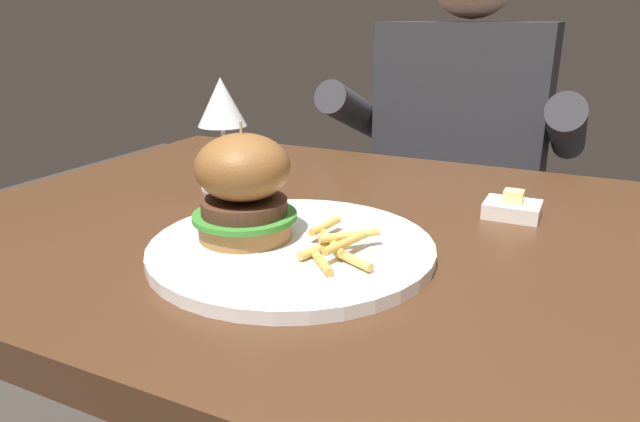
{
  "coord_description": "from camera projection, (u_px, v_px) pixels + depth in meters",
  "views": [
    {
      "loc": [
        0.2,
        -0.63,
        0.99
      ],
      "look_at": [
        -0.07,
        -0.09,
        0.78
      ],
      "focal_mm": 32.0,
      "sensor_mm": 36.0,
      "label": 1
    }
  ],
  "objects": [
    {
      "name": "dining_table",
      "position": [
        396.0,
        305.0,
        0.73
      ],
      "size": [
        1.19,
        0.76,
        0.74
      ],
      "color": "#472B19",
      "rests_on": "ground"
    },
    {
      "name": "main_plate",
      "position": [
        292.0,
        248.0,
        0.63
      ],
      "size": [
        0.31,
        0.31,
        0.01
      ],
      "primitive_type": "cylinder",
      "color": "white",
      "rests_on": "dining_table"
    },
    {
      "name": "burger_sandwich",
      "position": [
        243.0,
        187.0,
        0.62
      ],
      "size": [
        0.12,
        0.12,
        0.13
      ],
      "color": "#9E6B38",
      "rests_on": "main_plate"
    },
    {
      "name": "fries_pile",
      "position": [
        335.0,
        244.0,
        0.59
      ],
      "size": [
        0.09,
        0.12,
        0.02
      ],
      "color": "gold",
      "rests_on": "main_plate"
    },
    {
      "name": "wine_glass",
      "position": [
        222.0,
        107.0,
        0.83
      ],
      "size": [
        0.07,
        0.07,
        0.17
      ],
      "color": "silver",
      "rests_on": "dining_table"
    },
    {
      "name": "butter_dish",
      "position": [
        512.0,
        208.0,
        0.75
      ],
      "size": [
        0.07,
        0.06,
        0.04
      ],
      "color": "white",
      "rests_on": "dining_table"
    },
    {
      "name": "diner_person",
      "position": [
        456.0,
        208.0,
        1.34
      ],
      "size": [
        0.51,
        0.36,
        1.18
      ],
      "color": "#282833",
      "rests_on": "ground"
    }
  ]
}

